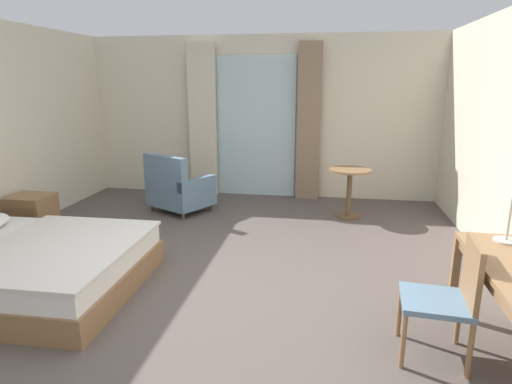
{
  "coord_description": "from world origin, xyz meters",
  "views": [
    {
      "loc": [
        1.09,
        -3.46,
        1.87
      ],
      "look_at": [
        0.44,
        0.46,
        0.85
      ],
      "focal_mm": 30.26,
      "sensor_mm": 36.0,
      "label": 1
    }
  ],
  "objects_px": {
    "desk_chair": "(449,294)",
    "armchair_by_window": "(178,189)",
    "nightstand": "(32,215)",
    "bed": "(20,264)",
    "round_cafe_table": "(350,182)"
  },
  "relations": [
    {
      "from": "nightstand",
      "to": "round_cafe_table",
      "type": "height_order",
      "value": "round_cafe_table"
    },
    {
      "from": "bed",
      "to": "nightstand",
      "type": "height_order",
      "value": "bed"
    },
    {
      "from": "desk_chair",
      "to": "round_cafe_table",
      "type": "xyz_separation_m",
      "value": [
        -0.52,
        3.17,
        0.02
      ]
    },
    {
      "from": "armchair_by_window",
      "to": "round_cafe_table",
      "type": "distance_m",
      "value": 2.47
    },
    {
      "from": "nightstand",
      "to": "round_cafe_table",
      "type": "distance_m",
      "value": 4.18
    },
    {
      "from": "nightstand",
      "to": "round_cafe_table",
      "type": "xyz_separation_m",
      "value": [
        3.93,
        1.4,
        0.25
      ]
    },
    {
      "from": "desk_chair",
      "to": "armchair_by_window",
      "type": "height_order",
      "value": "armchair_by_window"
    },
    {
      "from": "bed",
      "to": "nightstand",
      "type": "xyz_separation_m",
      "value": [
        -0.85,
        1.33,
        0.02
      ]
    },
    {
      "from": "nightstand",
      "to": "armchair_by_window",
      "type": "bearing_deg",
      "value": 40.51
    },
    {
      "from": "nightstand",
      "to": "round_cafe_table",
      "type": "relative_size",
      "value": 0.74
    },
    {
      "from": "bed",
      "to": "armchair_by_window",
      "type": "distance_m",
      "value": 2.65
    },
    {
      "from": "bed",
      "to": "nightstand",
      "type": "bearing_deg",
      "value": 122.68
    },
    {
      "from": "nightstand",
      "to": "armchair_by_window",
      "type": "xyz_separation_m",
      "value": [
        1.47,
        1.25,
        0.08
      ]
    },
    {
      "from": "nightstand",
      "to": "armchair_by_window",
      "type": "height_order",
      "value": "armchair_by_window"
    },
    {
      "from": "bed",
      "to": "armchair_by_window",
      "type": "bearing_deg",
      "value": 76.55
    }
  ]
}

